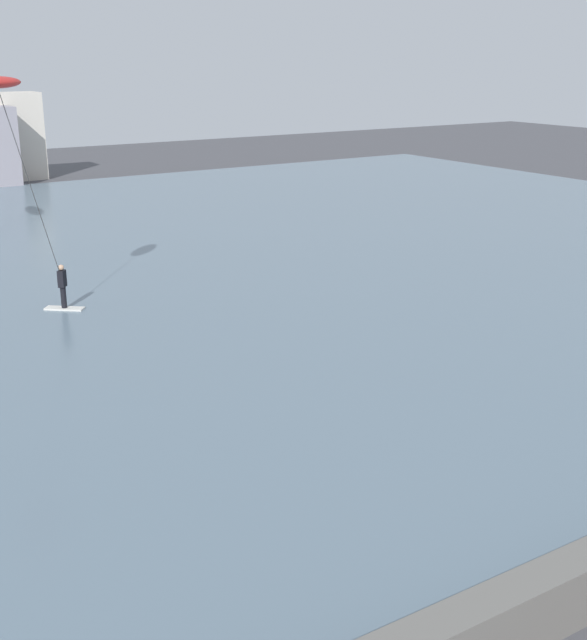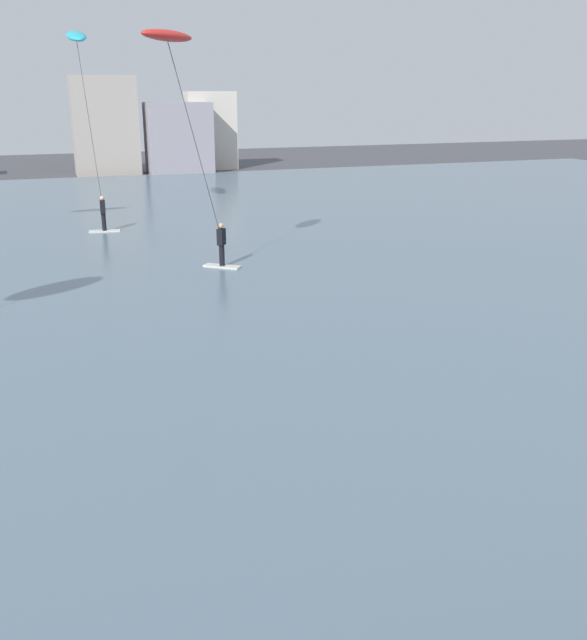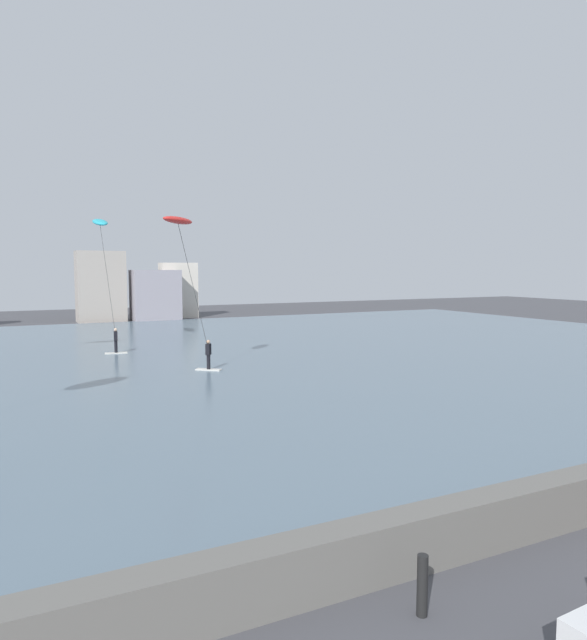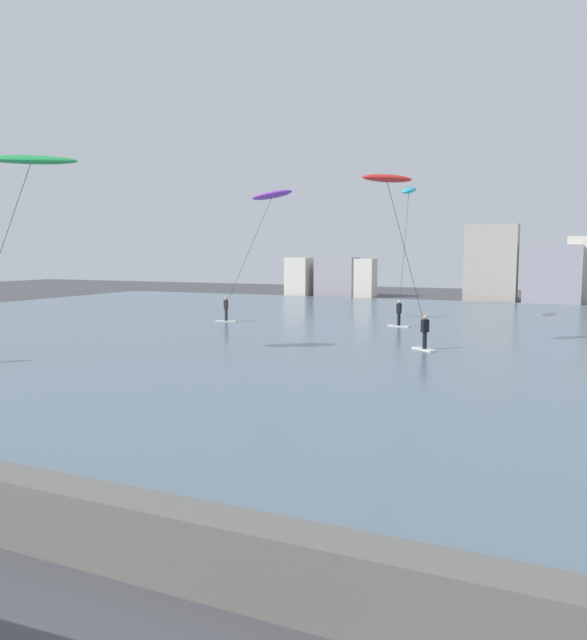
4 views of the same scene
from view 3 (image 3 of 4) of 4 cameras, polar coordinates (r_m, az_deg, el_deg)
The scene contains 6 objects.
seawall_barrier at distance 13.90m, azimuth 22.83°, elevation -16.69°, with size 60.00×0.70×1.09m, color #66635E.
water_bay at distance 36.79m, azimuth -10.70°, elevation -3.65°, with size 84.00×52.00×0.10m, color slate.
far_shore_buildings at distance 63.49m, azimuth -20.50°, elevation 2.33°, with size 31.94×4.99×7.39m.
bollard_post at distance 10.47m, azimuth 12.59°, elevation -24.19°, with size 0.18×0.18×1.02m, color black.
kitesurfer_cyan at distance 41.61m, azimuth -18.38°, elevation 7.79°, with size 1.55×4.88×9.08m.
kitesurfer_red at distance 30.33m, azimuth -10.89°, elevation 7.64°, with size 3.62×2.49×8.16m.
Camera 3 is at (-9.94, -3.95, 5.62)m, focal length 32.44 mm.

